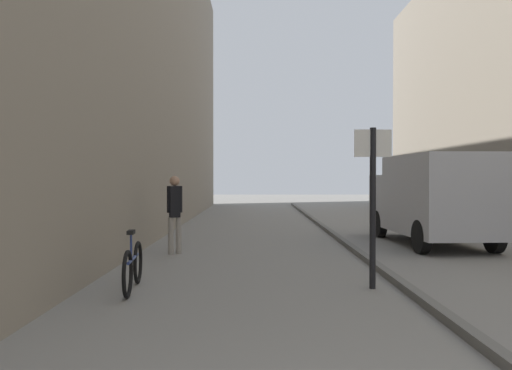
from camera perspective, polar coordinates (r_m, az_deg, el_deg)
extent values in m
plane|color=gray|center=(13.56, 3.38, -6.77)|extent=(80.00, 80.00, 0.00)
cube|color=gray|center=(14.87, -18.62, 18.65)|extent=(3.38, 40.00, 12.71)
cube|color=#615F5B|center=(13.74, 10.01, -6.43)|extent=(0.16, 40.00, 0.12)
cylinder|color=gray|center=(12.13, -9.54, -5.63)|extent=(0.13, 0.13, 0.86)
cylinder|color=gray|center=(12.17, -8.68, -5.61)|extent=(0.13, 0.13, 0.86)
cube|color=black|center=(12.09, -9.12, -1.86)|extent=(0.29, 0.27, 0.73)
cylinder|color=black|center=(12.06, -9.73, -1.60)|extent=(0.10, 0.10, 0.62)
cylinder|color=black|center=(12.11, -8.51, -1.59)|extent=(0.10, 0.10, 0.62)
sphere|color=#9E755B|center=(12.07, -9.12, 0.45)|extent=(0.24, 0.24, 0.24)
cube|color=#B7B7BC|center=(13.87, 19.91, -1.01)|extent=(2.14, 3.58, 2.04)
cube|color=#B7B7BC|center=(16.14, 16.57, -1.64)|extent=(2.03, 1.45, 1.53)
cube|color=black|center=(16.58, 16.03, -0.41)|extent=(1.65, 0.12, 0.67)
cylinder|color=black|center=(15.79, 13.69, -4.25)|extent=(0.26, 0.81, 0.80)
cylinder|color=black|center=(16.38, 19.65, -4.10)|extent=(0.26, 0.81, 0.80)
cylinder|color=black|center=(12.65, 18.02, -5.54)|extent=(0.26, 0.81, 0.80)
cylinder|color=black|center=(13.38, 25.14, -5.23)|extent=(0.26, 0.81, 0.80)
cylinder|color=black|center=(8.42, 12.93, -2.56)|extent=(0.10, 0.10, 2.60)
cube|color=white|center=(8.43, 12.95, 4.58)|extent=(0.60, 0.05, 0.44)
torus|color=black|center=(8.92, -13.11, -8.45)|extent=(0.12, 0.72, 0.72)
torus|color=black|center=(7.89, -14.21, -9.67)|extent=(0.12, 0.72, 0.72)
cylinder|color=navy|center=(8.38, -13.63, -8.01)|extent=(0.13, 0.95, 0.05)
cylinder|color=navy|center=(8.16, -13.84, -6.69)|extent=(0.04, 0.04, 0.40)
cube|color=black|center=(8.14, -13.84, -5.16)|extent=(0.12, 0.25, 0.06)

